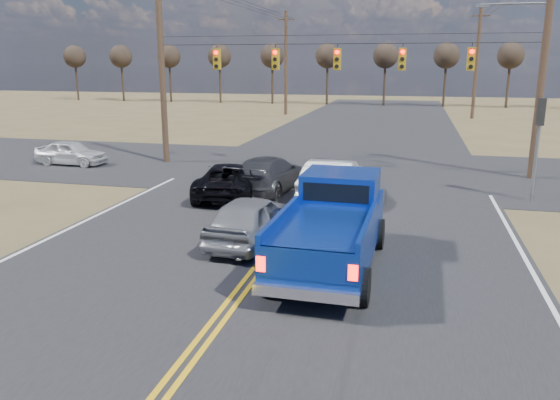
% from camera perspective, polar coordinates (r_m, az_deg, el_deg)
% --- Properties ---
extents(ground, '(160.00, 160.00, 0.00)m').
position_cam_1_polar(ground, '(10.53, -8.81, -15.39)').
color(ground, brown).
rests_on(ground, ground).
extents(road_main, '(14.00, 120.00, 0.02)m').
position_cam_1_polar(road_main, '(19.47, 2.38, -1.19)').
color(road_main, '#28282B').
rests_on(road_main, ground).
extents(road_cross, '(120.00, 12.00, 0.02)m').
position_cam_1_polar(road_cross, '(27.16, 5.72, 3.18)').
color(road_cross, '#28282B').
rests_on(road_cross, ground).
extents(signal_gantry, '(19.60, 4.83, 10.00)m').
position_cam_1_polar(signal_gantry, '(26.39, 7.03, 13.89)').
color(signal_gantry, '#473323').
rests_on(signal_gantry, ground).
extents(utility_poles, '(19.60, 58.32, 10.00)m').
position_cam_1_polar(utility_poles, '(25.67, 5.69, 14.28)').
color(utility_poles, '#473323').
rests_on(utility_poles, ground).
extents(treeline, '(87.00, 117.80, 7.40)m').
position_cam_1_polar(treeline, '(35.56, 8.06, 14.95)').
color(treeline, '#33261C').
rests_on(treeline, ground).
extents(pickup_truck, '(2.50, 6.04, 2.25)m').
position_cam_1_polar(pickup_truck, '(14.03, 5.46, -2.75)').
color(pickup_truck, black).
rests_on(pickup_truck, ground).
extents(silver_suv, '(1.98, 4.30, 1.43)m').
position_cam_1_polar(silver_suv, '(15.99, -3.03, -1.98)').
color(silver_suv, gray).
rests_on(silver_suv, ground).
extents(black_suv, '(2.92, 5.08, 1.33)m').
position_cam_1_polar(black_suv, '(21.58, -5.30, 2.11)').
color(black_suv, black).
rests_on(black_suv, ground).
extents(white_car_queue, '(1.96, 4.97, 1.61)m').
position_cam_1_polar(white_car_queue, '(20.86, 5.53, 2.07)').
color(white_car_queue, silver).
rests_on(white_car_queue, ground).
extents(dgrey_car_queue, '(2.65, 5.19, 1.44)m').
position_cam_1_polar(dgrey_car_queue, '(22.34, -1.23, 2.73)').
color(dgrey_car_queue, '#393A3F').
rests_on(dgrey_car_queue, ground).
extents(cross_car_west, '(1.61, 3.75, 1.26)m').
position_cam_1_polar(cross_car_west, '(30.19, -21.00, 4.63)').
color(cross_car_west, silver).
rests_on(cross_car_west, ground).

